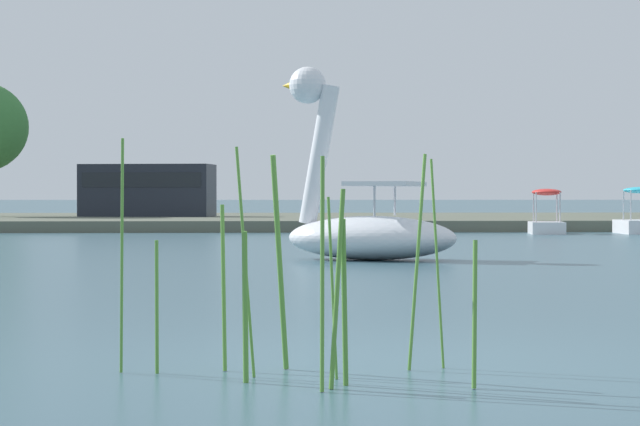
{
  "coord_description": "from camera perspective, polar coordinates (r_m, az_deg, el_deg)",
  "views": [
    {
      "loc": [
        -0.9,
        -8.8,
        1.16
      ],
      "look_at": [
        0.75,
        21.52,
        0.74
      ],
      "focal_mm": 73.16,
      "sensor_mm": 36.0,
      "label": 1
    }
  ],
  "objects": [
    {
      "name": "pedal_boat_red",
      "position": [
        39.52,
        9.88,
        -0.28
      ],
      "size": [
        1.2,
        1.88,
        1.35
      ],
      "color": "white",
      "rests_on": "ground_plane"
    },
    {
      "name": "ground_plane",
      "position": [
        8.92,
        2.71,
        -6.67
      ],
      "size": [
        636.44,
        636.44,
        0.0
      ],
      "primitive_type": "plane",
      "color": "#385966"
    },
    {
      "name": "reed_clump_foreground",
      "position": [
        8.21,
        -0.85,
        -3.04
      ],
      "size": [
        2.22,
        1.12,
        1.52
      ],
      "color": "#568E38",
      "rests_on": "ground_plane"
    },
    {
      "name": "parked_van",
      "position": [
        49.53,
        -7.55,
        1.08
      ],
      "size": [
        5.17,
        2.7,
        1.96
      ],
      "color": "#1E232D",
      "rests_on": "shore_bank_far"
    },
    {
      "name": "shore_bank_far",
      "position": [
        49.92,
        -2.08,
        -0.34
      ],
      "size": [
        155.13,
        19.19,
        0.36
      ],
      "primitive_type": "cube",
      "color": "#5B6051",
      "rests_on": "ground_plane"
    },
    {
      "name": "swan_boat",
      "position": [
        23.32,
        1.93,
        -0.3
      ],
      "size": [
        3.48,
        2.66,
        3.49
      ],
      "color": "white",
      "rests_on": "ground_plane"
    }
  ]
}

